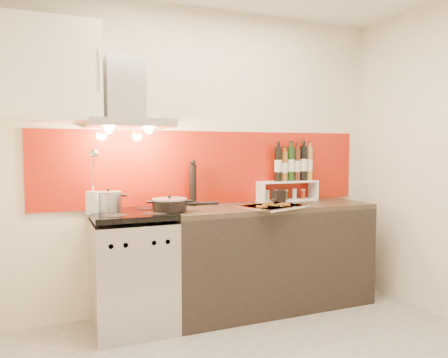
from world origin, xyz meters
name	(u,v)px	position (x,y,z in m)	size (l,w,h in m)	color
back_wall	(204,159)	(0.00, 1.40, 1.30)	(3.40, 0.02, 2.60)	silver
backsplash	(210,168)	(0.05, 1.39, 1.22)	(3.00, 0.02, 0.64)	#972708
range_stove	(133,272)	(-0.70, 1.10, 0.44)	(0.60, 0.60, 0.91)	#B7B7BA
counter	(270,256)	(0.50, 1.10, 0.45)	(1.80, 0.60, 0.90)	black
range_hood	(127,103)	(-0.70, 1.24, 1.74)	(0.62, 0.50, 0.61)	#B7B7BA
upper_cabinet	(50,71)	(-1.25, 1.22, 1.95)	(0.70, 0.35, 0.72)	white
stock_pot	(109,201)	(-0.85, 1.22, 0.99)	(0.20, 0.20, 0.17)	#B7B7BA
saute_pan	(171,204)	(-0.41, 1.04, 0.96)	(0.52, 0.27, 0.12)	black
utensil_jar	(93,195)	(-0.98, 1.16, 1.04)	(0.10, 0.15, 0.49)	silver
pepper_mill	(193,184)	(-0.14, 1.31, 1.09)	(0.06, 0.06, 0.40)	black
step_shelf	(291,174)	(0.82, 1.29, 1.15)	(0.58, 0.16, 0.51)	white
caddy_box	(279,197)	(0.62, 1.17, 0.96)	(0.14, 0.06, 0.12)	black
baking_tray	(273,206)	(0.43, 0.92, 0.92)	(0.60, 0.54, 0.03)	silver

